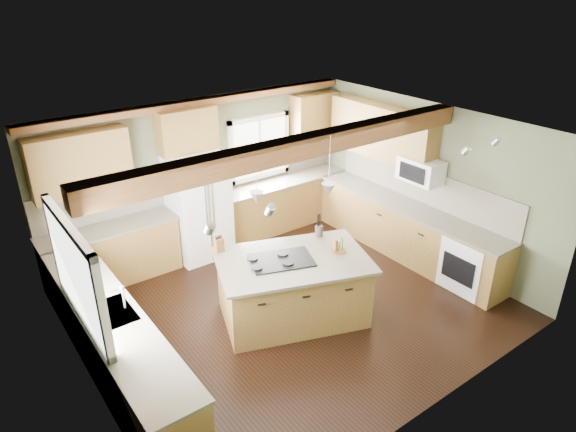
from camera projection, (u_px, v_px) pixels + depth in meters
floor at (289, 305)px, 7.51m from camera, size 5.60×5.60×0.00m
ceiling at (289, 133)px, 6.39m from camera, size 5.60×5.60×0.00m
wall_back at (202, 173)px, 8.76m from camera, size 5.60×0.00×5.60m
wall_left at (78, 296)px, 5.45m from camera, size 0.00×5.00×5.00m
wall_right at (426, 181)px, 8.45m from camera, size 0.00×5.00×5.00m
ceiling_beam at (300, 147)px, 6.29m from camera, size 5.55×0.26×0.26m
soffit_trim at (200, 102)px, 8.16m from camera, size 5.55×0.20×0.10m
backsplash_back at (203, 179)px, 8.79m from camera, size 5.58×0.03×0.58m
backsplash_right at (422, 185)px, 8.52m from camera, size 0.03×3.70×0.58m
base_cab_back_left at (112, 255)px, 7.96m from camera, size 2.02×0.60×0.88m
counter_back_left at (108, 229)px, 7.76m from camera, size 2.06×0.64×0.04m
base_cab_back_right at (283, 204)px, 9.72m from camera, size 2.62×0.60×0.88m
counter_back_right at (283, 181)px, 9.52m from camera, size 2.66×0.64×0.04m
base_cab_left at (116, 347)px, 6.01m from camera, size 0.60×3.70×0.88m
counter_left at (110, 314)px, 5.82m from camera, size 0.64×3.74×0.04m
base_cab_right at (406, 231)px, 8.70m from camera, size 0.60×3.70×0.88m
counter_right at (408, 206)px, 8.50m from camera, size 0.64×3.74×0.04m
upper_cab_back_left at (80, 164)px, 7.29m from camera, size 1.40×0.35×0.90m
upper_cab_over_fridge at (187, 130)px, 8.11m from camera, size 0.96×0.35×0.70m
upper_cab_right at (382, 132)px, 8.73m from camera, size 0.35×2.20×0.90m
upper_cab_back_corner at (314, 118)px, 9.59m from camera, size 0.90×0.35×0.90m
window_left at (74, 273)px, 5.39m from camera, size 0.04×1.60×1.05m
window_back at (259, 147)px, 9.26m from camera, size 1.10×0.04×1.00m
sink at (110, 314)px, 5.81m from camera, size 0.50×0.65×0.03m
faucet at (124, 298)px, 5.85m from camera, size 0.02×0.02×0.28m
dishwasher at (163, 417)px, 5.08m from camera, size 0.60×0.60×0.84m
oven at (471, 263)px, 7.75m from camera, size 0.60×0.72×0.84m
microwave at (421, 170)px, 8.19m from camera, size 0.40×0.70×0.38m
pendant_left at (257, 198)px, 6.36m from camera, size 0.18×0.18×0.16m
pendant_right at (328, 189)px, 6.61m from camera, size 0.18×0.18×0.16m
refrigerator at (199, 206)px, 8.50m from camera, size 0.90×0.74×1.80m
island at (293, 289)px, 7.10m from camera, size 2.19×1.74×0.88m
island_top at (293, 260)px, 6.91m from camera, size 2.35×1.91×0.04m
cooktop at (282, 260)px, 6.85m from camera, size 0.96×0.80×0.02m
knife_block at (219, 245)px, 7.04m from camera, size 0.12×0.09×0.20m
utensil_crock at (319, 231)px, 7.48m from camera, size 0.13×0.13×0.16m
bottle_tray at (339, 245)px, 7.05m from camera, size 0.25×0.25×0.20m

